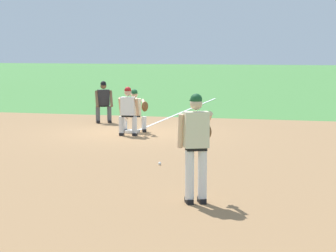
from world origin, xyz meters
name	(u,v)px	position (x,y,z in m)	size (l,w,h in m)	color
ground_plane	(132,133)	(0.00, 0.00, 0.00)	(160.00, 160.00, 0.00)	#47843D
infield_dirt_patch	(155,158)	(-4.23, -1.91, 0.00)	(18.00, 18.00, 0.01)	#9E754C
foul_line_stripe	(184,111)	(7.03, 0.00, 0.01)	(14.07, 0.10, 0.00)	white
first_base_bag	(132,132)	(0.00, 0.00, 0.04)	(0.38, 0.38, 0.09)	white
baseball	(160,164)	(-5.12, -2.27, 0.04)	(0.07, 0.07, 0.07)	white
pitcher	(197,141)	(-8.42, -3.81, 1.06)	(0.82, 0.59, 1.86)	black
first_baseman	(135,109)	(0.18, -0.04, 0.73)	(0.84, 0.98, 1.34)	black
baserunner	(128,109)	(-0.63, -0.07, 0.79)	(0.48, 0.62, 1.46)	black
umpire	(104,100)	(2.29, 1.77, 0.79)	(0.61, 0.67, 1.46)	black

